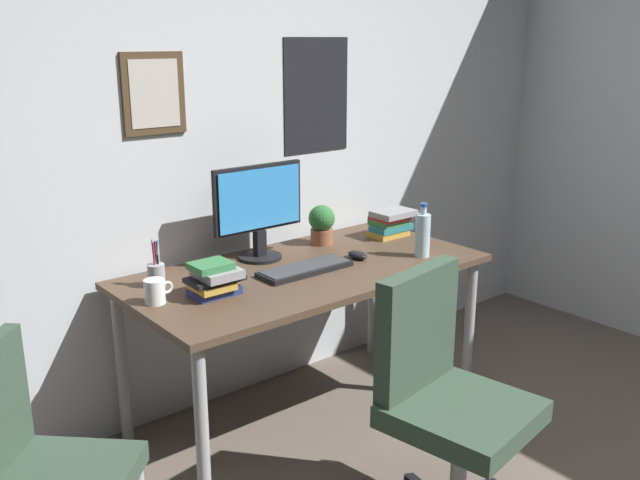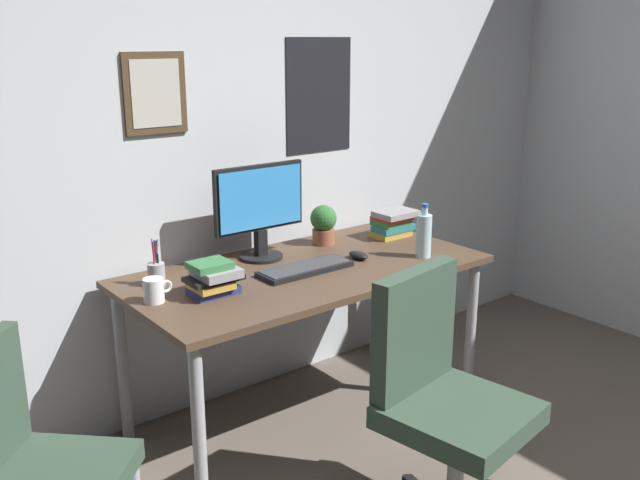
{
  "view_description": "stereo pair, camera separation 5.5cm",
  "coord_description": "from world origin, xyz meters",
  "px_view_note": "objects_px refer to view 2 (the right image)",
  "views": [
    {
      "loc": [
        -1.82,
        -0.63,
        1.73
      ],
      "look_at": [
        -0.03,
        1.57,
        0.9
      ],
      "focal_mm": 39.09,
      "sensor_mm": 36.0,
      "label": 1
    },
    {
      "loc": [
        -1.78,
        -0.67,
        1.73
      ],
      "look_at": [
        -0.03,
        1.57,
        0.9
      ],
      "focal_mm": 39.09,
      "sensor_mm": 36.0,
      "label": 2
    }
  ],
  "objects_px": {
    "book_stack_left": "(213,278)",
    "book_stack_right": "(393,223)",
    "coffee_mug_near": "(154,290)",
    "potted_plant": "(323,223)",
    "computer_mouse": "(358,255)",
    "water_bottle": "(424,235)",
    "side_chair": "(29,464)",
    "office_chair": "(441,390)",
    "monitor": "(260,208)",
    "keyboard": "(305,269)",
    "pen_cup": "(156,273)"
  },
  "relations": [
    {
      "from": "monitor",
      "to": "book_stack_left",
      "type": "height_order",
      "value": "monitor"
    },
    {
      "from": "computer_mouse",
      "to": "potted_plant",
      "type": "relative_size",
      "value": 0.56
    },
    {
      "from": "computer_mouse",
      "to": "potted_plant",
      "type": "height_order",
      "value": "potted_plant"
    },
    {
      "from": "monitor",
      "to": "book_stack_right",
      "type": "relative_size",
      "value": 2.1
    },
    {
      "from": "monitor",
      "to": "water_bottle",
      "type": "bearing_deg",
      "value": -36.81
    },
    {
      "from": "keyboard",
      "to": "computer_mouse",
      "type": "relative_size",
      "value": 3.91
    },
    {
      "from": "office_chair",
      "to": "monitor",
      "type": "bearing_deg",
      "value": 91.48
    },
    {
      "from": "monitor",
      "to": "book_stack_right",
      "type": "height_order",
      "value": "monitor"
    },
    {
      "from": "monitor",
      "to": "book_stack_left",
      "type": "relative_size",
      "value": 2.13
    },
    {
      "from": "book_stack_right",
      "to": "side_chair",
      "type": "bearing_deg",
      "value": -165.67
    },
    {
      "from": "office_chair",
      "to": "computer_mouse",
      "type": "height_order",
      "value": "office_chair"
    },
    {
      "from": "computer_mouse",
      "to": "water_bottle",
      "type": "distance_m",
      "value": 0.32
    },
    {
      "from": "computer_mouse",
      "to": "book_stack_right",
      "type": "xyz_separation_m",
      "value": [
        0.39,
        0.18,
        0.05
      ]
    },
    {
      "from": "keyboard",
      "to": "book_stack_left",
      "type": "xyz_separation_m",
      "value": [
        -0.46,
        -0.01,
        0.06
      ]
    },
    {
      "from": "monitor",
      "to": "coffee_mug_near",
      "type": "height_order",
      "value": "monitor"
    },
    {
      "from": "side_chair",
      "to": "book_stack_left",
      "type": "relative_size",
      "value": 4.05
    },
    {
      "from": "pen_cup",
      "to": "side_chair",
      "type": "bearing_deg",
      "value": -141.07
    },
    {
      "from": "potted_plant",
      "to": "book_stack_right",
      "type": "distance_m",
      "value": 0.38
    },
    {
      "from": "office_chair",
      "to": "book_stack_left",
      "type": "bearing_deg",
      "value": 118.46
    },
    {
      "from": "potted_plant",
      "to": "book_stack_right",
      "type": "bearing_deg",
      "value": -17.74
    },
    {
      "from": "side_chair",
      "to": "water_bottle",
      "type": "xyz_separation_m",
      "value": [
        1.85,
        0.17,
        0.36
      ]
    },
    {
      "from": "side_chair",
      "to": "office_chair",
      "type": "bearing_deg",
      "value": -20.81
    },
    {
      "from": "office_chair",
      "to": "potted_plant",
      "type": "relative_size",
      "value": 4.87
    },
    {
      "from": "keyboard",
      "to": "coffee_mug_near",
      "type": "height_order",
      "value": "coffee_mug_near"
    },
    {
      "from": "keyboard",
      "to": "book_stack_left",
      "type": "relative_size",
      "value": 1.99
    },
    {
      "from": "computer_mouse",
      "to": "book_stack_left",
      "type": "xyz_separation_m",
      "value": [
        -0.76,
        0.0,
        0.05
      ]
    },
    {
      "from": "office_chair",
      "to": "keyboard",
      "type": "bearing_deg",
      "value": 88.86
    },
    {
      "from": "coffee_mug_near",
      "to": "book_stack_right",
      "type": "height_order",
      "value": "book_stack_right"
    },
    {
      "from": "pen_cup",
      "to": "computer_mouse",
      "type": "bearing_deg",
      "value": -15.22
    },
    {
      "from": "monitor",
      "to": "water_bottle",
      "type": "distance_m",
      "value": 0.76
    },
    {
      "from": "water_bottle",
      "to": "potted_plant",
      "type": "distance_m",
      "value": 0.51
    },
    {
      "from": "monitor",
      "to": "potted_plant",
      "type": "relative_size",
      "value": 2.36
    },
    {
      "from": "book_stack_left",
      "to": "side_chair",
      "type": "bearing_deg",
      "value": -158.44
    },
    {
      "from": "book_stack_left",
      "to": "water_bottle",
      "type": "bearing_deg",
      "value": -9.14
    },
    {
      "from": "keyboard",
      "to": "water_bottle",
      "type": "height_order",
      "value": "water_bottle"
    },
    {
      "from": "keyboard",
      "to": "office_chair",
      "type": "bearing_deg",
      "value": -91.14
    },
    {
      "from": "side_chair",
      "to": "pen_cup",
      "type": "height_order",
      "value": "pen_cup"
    },
    {
      "from": "book_stack_left",
      "to": "book_stack_right",
      "type": "distance_m",
      "value": 1.16
    },
    {
      "from": "side_chair",
      "to": "water_bottle",
      "type": "distance_m",
      "value": 1.89
    },
    {
      "from": "book_stack_left",
      "to": "book_stack_right",
      "type": "relative_size",
      "value": 0.99
    },
    {
      "from": "computer_mouse",
      "to": "potted_plant",
      "type": "xyz_separation_m",
      "value": [
        0.03,
        0.29,
        0.09
      ]
    },
    {
      "from": "water_bottle",
      "to": "monitor",
      "type": "bearing_deg",
      "value": 143.19
    },
    {
      "from": "pen_cup",
      "to": "book_stack_right",
      "type": "relative_size",
      "value": 0.91
    },
    {
      "from": "computer_mouse",
      "to": "pen_cup",
      "type": "bearing_deg",
      "value": 164.78
    },
    {
      "from": "computer_mouse",
      "to": "water_bottle",
      "type": "xyz_separation_m",
      "value": [
        0.26,
        -0.16,
        0.09
      ]
    },
    {
      "from": "monitor",
      "to": "keyboard",
      "type": "bearing_deg",
      "value": -81.02
    },
    {
      "from": "water_bottle",
      "to": "book_stack_left",
      "type": "height_order",
      "value": "water_bottle"
    },
    {
      "from": "book_stack_right",
      "to": "potted_plant",
      "type": "bearing_deg",
      "value": 162.26
    },
    {
      "from": "coffee_mug_near",
      "to": "potted_plant",
      "type": "bearing_deg",
      "value": 12.4
    },
    {
      "from": "book_stack_left",
      "to": "book_stack_right",
      "type": "bearing_deg",
      "value": 8.74
    }
  ]
}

